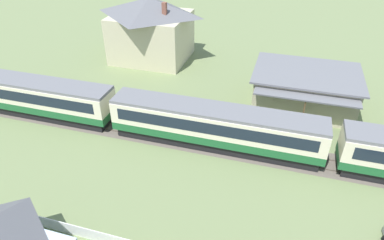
# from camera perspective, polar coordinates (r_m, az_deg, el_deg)

# --- Properties ---
(ground_plane) EXTENTS (600.00, 600.00, 0.00)m
(ground_plane) POSITION_cam_1_polar(r_m,az_deg,el_deg) (33.17, 1.05, -3.63)
(ground_plane) COLOR #707F51
(passenger_train) EXTENTS (61.37, 3.16, 4.02)m
(passenger_train) POSITION_cam_1_polar(r_m,az_deg,el_deg) (31.52, 4.34, -0.95)
(passenger_train) COLOR #1E6033
(passenger_train) RESTS_ON ground_plane
(railway_track) EXTENTS (119.07, 3.60, 0.04)m
(railway_track) POSITION_cam_1_polar(r_m,az_deg,el_deg) (32.90, 3.41, -4.03)
(railway_track) COLOR #665B51
(railway_track) RESTS_ON ground_plane
(station_building) EXTENTS (11.37, 9.70, 4.08)m
(station_building) POSITION_cam_1_polar(r_m,az_deg,el_deg) (40.02, 18.25, 5.00)
(station_building) COLOR #BCB293
(station_building) RESTS_ON ground_plane
(station_house_grey_roof) EXTENTS (10.97, 9.45, 8.62)m
(station_house_grey_roof) POSITION_cam_1_polar(r_m,az_deg,el_deg) (49.84, -6.88, 14.93)
(station_house_grey_roof) COLOR beige
(station_house_grey_roof) RESTS_ON ground_plane
(yard_tree_1) EXTENTS (4.80, 4.80, 7.50)m
(yard_tree_1) POSITION_cam_1_polar(r_m,az_deg,el_deg) (50.89, -5.81, 16.14)
(yard_tree_1) COLOR brown
(yard_tree_1) RESTS_ON ground_plane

